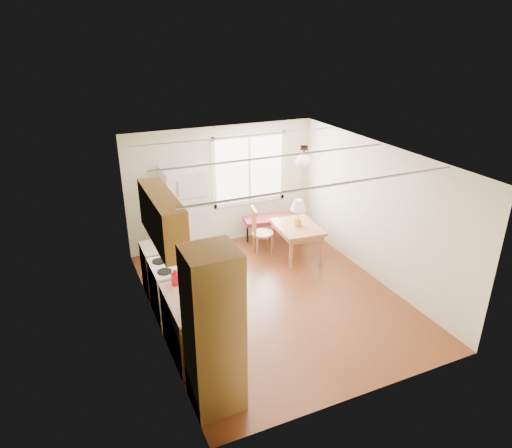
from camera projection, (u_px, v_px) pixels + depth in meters
room_shell at (275, 231)px, 7.37m from camera, size 4.60×5.60×2.62m
kitchen_run at (185, 295)px, 6.36m from camera, size 0.65×3.40×2.20m
window_unit at (249, 169)px, 9.55m from camera, size 1.64×0.05×1.51m
pendant_light at (303, 161)px, 7.57m from camera, size 0.26×0.26×0.40m
refrigerator at (184, 214)px, 8.93m from camera, size 0.76×0.79×1.85m
bench at (273, 220)px, 9.73m from camera, size 1.27×0.64×0.56m
dining_table at (297, 230)px, 9.07m from camera, size 0.89×1.13×0.67m
chair at (258, 228)px, 9.14m from camera, size 0.46×0.45×1.00m
table_lamp at (298, 207)px, 8.86m from camera, size 0.31×0.31×0.54m
coffee_maker at (193, 301)px, 5.89m from camera, size 0.16×0.22×0.33m
kettle at (175, 279)px, 6.47m from camera, size 0.12×0.12×0.24m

